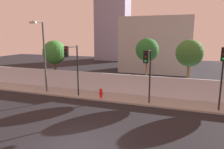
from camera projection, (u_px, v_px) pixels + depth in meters
ground_plane at (78, 147)px, 10.34m from camera, size 80.00×80.00×0.00m
sidewalk at (123, 98)px, 17.93m from camera, size 36.00×2.40×0.15m
perimeter_wall at (127, 84)px, 18.95m from camera, size 36.00×0.18×1.80m
traffic_light_left at (148, 65)px, 15.15m from camera, size 0.35×1.85×4.30m
traffic_light_center at (223, 65)px, 13.84m from camera, size 0.43×1.27×4.58m
traffic_light_right at (72, 60)px, 17.38m from camera, size 0.54×1.54×4.46m
street_lamp_curbside at (43, 52)px, 19.00m from camera, size 0.62×1.63×6.53m
fire_hydrant at (101, 93)px, 17.87m from camera, size 0.44×0.26×0.81m
roadside_tree_leftmost at (54, 52)px, 22.46m from camera, size 2.55×2.55×4.91m
roadside_tree_midleft at (147, 50)px, 19.13m from camera, size 2.16×2.16×5.23m
roadside_tree_midright at (189, 53)px, 17.98m from camera, size 2.36×2.36×5.14m
low_building_distant at (156, 45)px, 31.15m from camera, size 10.14×6.00×8.05m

